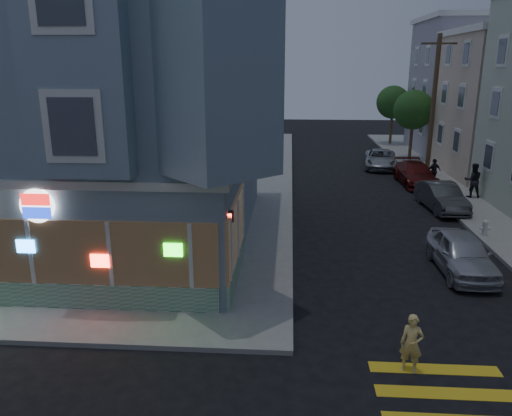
# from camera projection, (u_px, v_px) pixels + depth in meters

# --- Properties ---
(ground) EXTENTS (120.00, 120.00, 0.00)m
(ground) POSITION_uv_depth(u_px,v_px,m) (160.00, 401.00, 11.25)
(ground) COLOR black
(ground) RESTS_ON ground
(sidewalk_nw) EXTENTS (33.00, 42.00, 0.15)m
(sidewalk_nw) POSITION_uv_depth(u_px,v_px,m) (51.00, 174.00, 34.15)
(sidewalk_nw) COLOR gray
(sidewalk_nw) RESTS_ON ground
(corner_building) EXTENTS (14.60, 14.60, 11.40)m
(corner_building) POSITION_uv_depth(u_px,v_px,m) (77.00, 102.00, 20.55)
(corner_building) COLOR gray
(corner_building) RESTS_ON sidewalk_nw
(row_house_d) EXTENTS (12.00, 8.60, 10.50)m
(row_house_d) POSITION_uv_depth(u_px,v_px,m) (494.00, 88.00, 41.06)
(row_house_d) COLOR #918E9C
(row_house_d) RESTS_ON sidewalk_ne
(utility_pole) EXTENTS (2.20, 0.30, 9.00)m
(utility_pole) POSITION_uv_depth(u_px,v_px,m) (433.00, 105.00, 32.14)
(utility_pole) COLOR #4C3826
(utility_pole) RESTS_ON sidewalk_ne
(street_tree_near) EXTENTS (3.00, 3.00, 5.30)m
(street_tree_near) POSITION_uv_depth(u_px,v_px,m) (413.00, 110.00, 38.11)
(street_tree_near) COLOR #4C3826
(street_tree_near) RESTS_ON sidewalk_ne
(street_tree_far) EXTENTS (3.00, 3.00, 5.30)m
(street_tree_far) POSITION_uv_depth(u_px,v_px,m) (393.00, 102.00, 45.78)
(street_tree_far) COLOR #4C3826
(street_tree_far) RESTS_ON sidewalk_ne
(running_child) EXTENTS (0.64, 0.52, 1.51)m
(running_child) POSITION_uv_depth(u_px,v_px,m) (412.00, 344.00, 12.14)
(running_child) COLOR #E2C973
(running_child) RESTS_ON ground
(pedestrian_a) EXTENTS (0.98, 0.79, 1.91)m
(pedestrian_a) POSITION_uv_depth(u_px,v_px,m) (473.00, 180.00, 27.67)
(pedestrian_a) COLOR black
(pedestrian_a) RESTS_ON sidewalk_ne
(pedestrian_b) EXTENTS (0.99, 0.70, 1.57)m
(pedestrian_b) POSITION_uv_depth(u_px,v_px,m) (434.00, 171.00, 30.82)
(pedestrian_b) COLOR black
(pedestrian_b) RESTS_ON sidewalk_ne
(parked_car_a) EXTENTS (1.72, 4.25, 1.44)m
(parked_car_a) POSITION_uv_depth(u_px,v_px,m) (462.00, 253.00, 18.02)
(parked_car_a) COLOR #B9BBC2
(parked_car_a) RESTS_ON ground
(parked_car_b) EXTENTS (1.85, 4.39, 1.41)m
(parked_car_b) POSITION_uv_depth(u_px,v_px,m) (442.00, 197.00, 25.77)
(parked_car_b) COLOR #3D4042
(parked_car_b) RESTS_ON ground
(parked_car_c) EXTENTS (2.13, 4.85, 1.39)m
(parked_car_c) POSITION_uv_depth(u_px,v_px,m) (415.00, 174.00, 31.21)
(parked_car_c) COLOR #5A1614
(parked_car_c) RESTS_ON ground
(parked_car_d) EXTENTS (2.84, 5.04, 1.33)m
(parked_car_d) POSITION_uv_depth(u_px,v_px,m) (381.00, 159.00, 36.28)
(parked_car_d) COLOR #9FA4A9
(parked_car_d) RESTS_ON ground
(traffic_signal) EXTENTS (0.61, 0.56, 5.00)m
(traffic_signal) POSITION_uv_depth(u_px,v_px,m) (221.00, 195.00, 14.89)
(traffic_signal) COLOR black
(traffic_signal) RESTS_ON sidewalk_nw
(fire_hydrant) EXTENTS (0.41, 0.23, 0.70)m
(fire_hydrant) POSITION_uv_depth(u_px,v_px,m) (485.00, 227.00, 21.54)
(fire_hydrant) COLOR silver
(fire_hydrant) RESTS_ON sidewalk_ne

